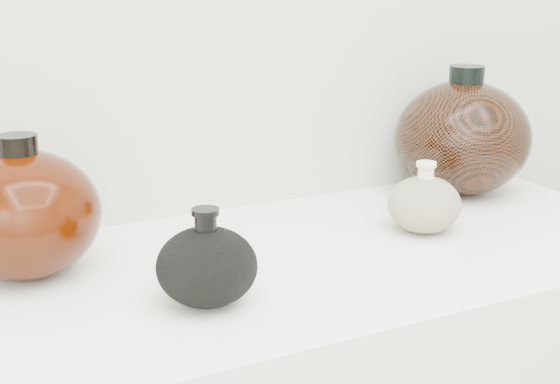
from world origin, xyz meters
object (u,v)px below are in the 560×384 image
black_gourd_vase (207,266)px  left_round_pot (24,214)px  right_round_pot (463,137)px  cream_gourd_vase (424,204)px

black_gourd_vase → left_round_pot: 0.26m
left_round_pot → right_round_pot: right_round_pot is taller
cream_gourd_vase → left_round_pot: bearing=170.4°
right_round_pot → black_gourd_vase: bearing=-157.8°
black_gourd_vase → left_round_pot: size_ratio=0.68×
left_round_pot → right_round_pot: bearing=3.4°
cream_gourd_vase → right_round_pot: size_ratio=0.36×
black_gourd_vase → cream_gourd_vase: bearing=13.6°
right_round_pot → cream_gourd_vase: bearing=-142.8°
black_gourd_vase → cream_gourd_vase: size_ratio=1.34×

